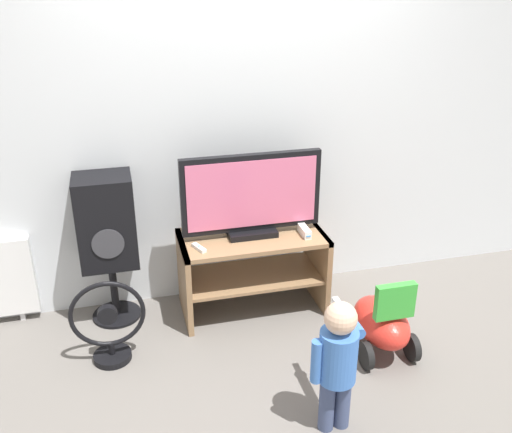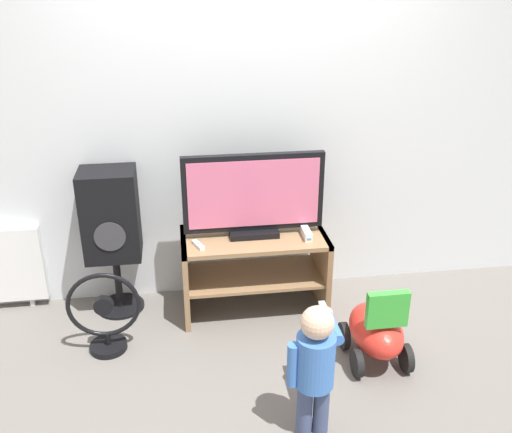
# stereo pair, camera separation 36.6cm
# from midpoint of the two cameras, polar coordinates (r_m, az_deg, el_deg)

# --- Properties ---
(ground_plane) EXTENTS (16.00, 16.00, 0.00)m
(ground_plane) POSITION_cam_midpoint_polar(r_m,az_deg,el_deg) (3.90, 3.05, -11.00)
(ground_plane) COLOR slate
(wall_back) EXTENTS (10.00, 0.06, 2.60)m
(wall_back) POSITION_cam_midpoint_polar(r_m,az_deg,el_deg) (3.87, 1.84, 10.02)
(wall_back) COLOR silver
(wall_back) RESTS_ON ground_plane
(tv_stand) EXTENTS (0.98, 0.49, 0.56)m
(tv_stand) POSITION_cam_midpoint_polar(r_m,az_deg,el_deg) (3.91, 2.48, -4.60)
(tv_stand) COLOR #93704C
(tv_stand) RESTS_ON ground_plane
(television) EXTENTS (0.93, 0.20, 0.56)m
(television) POSITION_cam_midpoint_polar(r_m,az_deg,el_deg) (3.73, 2.54, 2.00)
(television) COLOR black
(television) RESTS_ON tv_stand
(game_console) EXTENTS (0.05, 0.17, 0.06)m
(game_console) POSITION_cam_midpoint_polar(r_m,az_deg,el_deg) (3.82, 7.79, -1.74)
(game_console) COLOR white
(game_console) RESTS_ON tv_stand
(remote_primary) EXTENTS (0.08, 0.13, 0.03)m
(remote_primary) POSITION_cam_midpoint_polar(r_m,az_deg,el_deg) (3.67, -2.98, -2.93)
(remote_primary) COLOR white
(remote_primary) RESTS_ON tv_stand
(child) EXTENTS (0.29, 0.44, 0.76)m
(child) POSITION_cam_midpoint_polar(r_m,az_deg,el_deg) (2.92, 9.64, -14.14)
(child) COLOR #3F4C72
(child) RESTS_ON ground_plane
(speaker_tower) EXTENTS (0.36, 0.33, 1.03)m
(speaker_tower) POSITION_cam_midpoint_polar(r_m,az_deg,el_deg) (3.83, -11.69, -0.26)
(speaker_tower) COLOR black
(speaker_tower) RESTS_ON ground_plane
(floor_fan) EXTENTS (0.45, 0.23, 0.55)m
(floor_fan) POSITION_cam_midpoint_polar(r_m,az_deg,el_deg) (3.63, -12.09, -9.81)
(floor_fan) COLOR black
(floor_fan) RESTS_ON ground_plane
(ride_on_toy) EXTENTS (0.34, 0.49, 0.55)m
(ride_on_toy) POSITION_cam_midpoint_polar(r_m,az_deg,el_deg) (3.61, 14.87, -11.06)
(ride_on_toy) COLOR red
(ride_on_toy) RESTS_ON ground_plane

